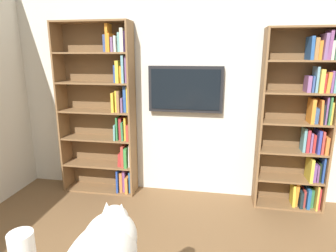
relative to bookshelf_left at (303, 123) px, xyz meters
name	(u,v)px	position (x,y,z in m)	size (l,w,h in m)	color
wall_back	(192,87)	(1.25, -0.17, 0.35)	(4.52, 0.06, 2.70)	silver
bookshelf_left	(303,123)	(0.00, 0.00, 0.00)	(0.75, 0.28, 2.01)	brown
bookshelf_right	(106,111)	(2.29, -0.01, 0.05)	(0.93, 0.28, 2.10)	brown
wall_mounted_tv	(185,89)	(1.32, -0.09, 0.33)	(0.88, 0.07, 0.54)	black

